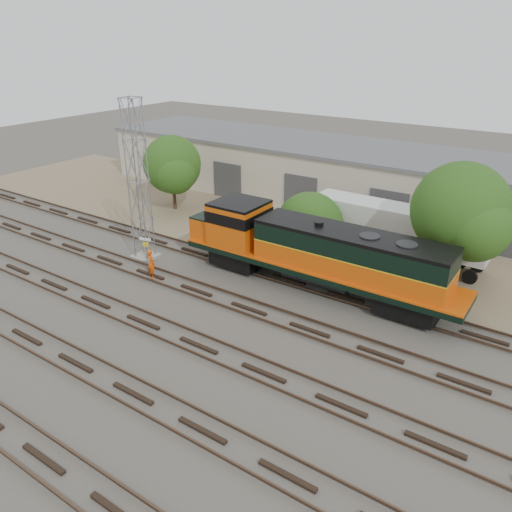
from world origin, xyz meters
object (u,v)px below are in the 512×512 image
Objects in this scene: signal_tower at (139,185)px; worker at (151,263)px; locomotive at (313,251)px; semi_trailer at (402,227)px.

worker is (2.64, -1.99, -4.37)m from signal_tower.
worker is at bearing -37.06° from signal_tower.
semi_trailer is (3.03, 7.31, -0.11)m from locomotive.
worker is 17.23m from semi_trailer.
signal_tower reaches higher than worker.
signal_tower reaches higher than semi_trailer.
locomotive is at bearing -136.81° from worker.
signal_tower is 5.48m from worker.
locomotive is 12.60m from signal_tower.
semi_trailer is at bearing 33.42° from signal_tower.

